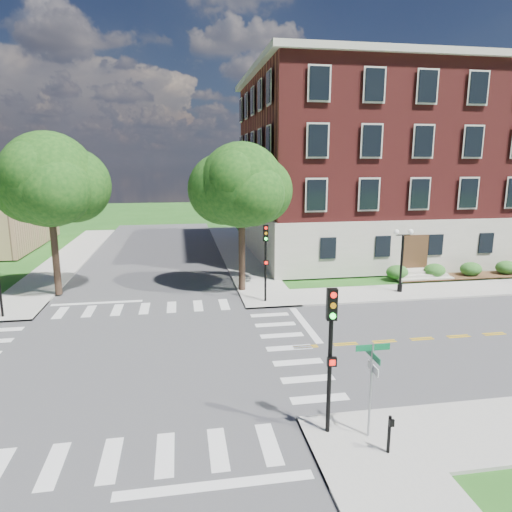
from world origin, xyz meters
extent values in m
plane|color=#1F5417|center=(0.00, 0.00, 0.00)|extent=(160.00, 160.00, 0.00)
cube|color=#3D3D3F|center=(0.00, 0.00, 0.01)|extent=(90.00, 12.00, 0.01)
cube|color=#3D3D3F|center=(0.00, 0.00, 0.01)|extent=(12.00, 90.00, 0.01)
cube|color=#9E9B93|center=(23.00, 7.75, 0.06)|extent=(34.00, 3.50, 0.12)
cube|color=#9E9B93|center=(7.75, 23.00, 0.06)|extent=(3.50, 34.00, 0.12)
cube|color=#9E9B93|center=(-7.75, 23.00, 0.06)|extent=(3.50, 34.00, 0.12)
cube|color=silver|center=(8.80, 3.00, 0.00)|extent=(0.40, 5.50, 0.00)
cube|color=#B2AE9D|center=(24.00, 22.00, 2.22)|extent=(30.00, 20.00, 4.20)
cube|color=maroon|center=(24.00, 22.00, 10.22)|extent=(29.55, 19.70, 11.80)
cube|color=#B2AE9D|center=(24.00, 22.00, 16.37)|extent=(30.60, 20.60, 0.50)
cube|color=#472D19|center=(20.00, 11.96, 1.82)|extent=(2.00, 0.10, 2.80)
cylinder|color=black|center=(-5.75, 10.87, 2.36)|extent=(0.44, 0.44, 4.48)
sphere|color=#103B10|center=(-5.75, 10.87, 7.58)|extent=(5.96, 5.96, 5.96)
cylinder|color=black|center=(6.31, 9.99, 2.26)|extent=(0.44, 0.44, 4.29)
sphere|color=#103B10|center=(6.31, 9.99, 7.19)|extent=(5.56, 5.56, 5.56)
cylinder|color=black|center=(6.78, -7.00, 2.02)|extent=(0.14, 0.14, 3.80)
cube|color=black|center=(6.78, -7.00, 4.42)|extent=(0.34, 0.25, 1.00)
cylinder|color=red|center=(6.78, -7.13, 4.75)|extent=(0.18, 0.06, 0.18)
cylinder|color=orange|center=(6.78, -7.13, 4.42)|extent=(0.18, 0.06, 0.18)
cylinder|color=#19E533|center=(6.78, -7.13, 4.09)|extent=(0.18, 0.06, 0.18)
cube|color=black|center=(6.78, -7.18, 2.62)|extent=(0.31, 0.14, 0.30)
cylinder|color=black|center=(7.40, 7.19, 2.02)|extent=(0.14, 0.14, 3.80)
cube|color=black|center=(7.40, 7.19, 4.42)|extent=(0.34, 0.25, 1.00)
cylinder|color=red|center=(7.40, 7.06, 4.75)|extent=(0.18, 0.07, 0.18)
cylinder|color=orange|center=(7.40, 7.06, 4.42)|extent=(0.18, 0.07, 0.18)
cylinder|color=#19E533|center=(7.40, 7.06, 4.09)|extent=(0.18, 0.07, 0.18)
cube|color=black|center=(7.40, 7.01, 2.62)|extent=(0.31, 0.15, 0.30)
cylinder|color=black|center=(16.68, 7.74, 0.37)|extent=(0.32, 0.32, 0.50)
cylinder|color=black|center=(16.68, 7.74, 2.02)|extent=(0.16, 0.16, 3.80)
cube|color=black|center=(16.68, 7.74, 3.97)|extent=(1.00, 0.06, 0.06)
sphere|color=white|center=(16.18, 7.74, 4.17)|extent=(0.36, 0.36, 0.36)
sphere|color=white|center=(17.18, 7.74, 4.17)|extent=(0.36, 0.36, 0.36)
cylinder|color=gray|center=(7.98, -7.44, 1.67)|extent=(0.07, 0.07, 3.10)
cube|color=#0C6136|center=(7.98, -7.44, 3.12)|extent=(1.10, 0.03, 0.20)
cube|color=#0C6136|center=(7.98, -7.44, 2.87)|extent=(0.03, 1.10, 0.20)
cube|color=silver|center=(8.03, -7.44, 2.42)|extent=(0.03, 0.75, 0.25)
cylinder|color=black|center=(8.22, -8.36, 0.72)|extent=(0.10, 0.10, 1.20)
cube|color=black|center=(8.22, -8.48, 1.17)|extent=(0.14, 0.08, 0.22)
camera|label=1|loc=(2.29, -19.75, 8.71)|focal=32.00mm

